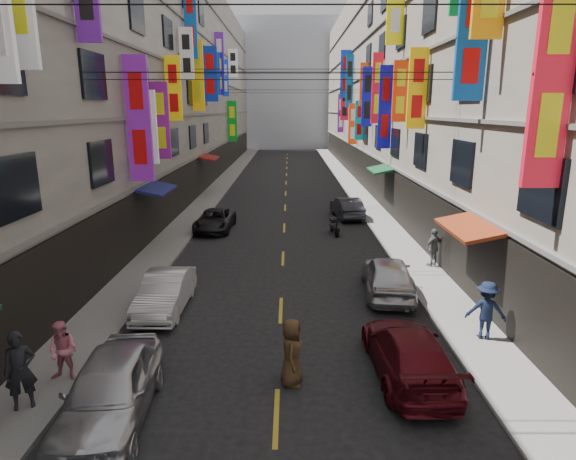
{
  "coord_description": "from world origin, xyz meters",
  "views": [
    {
      "loc": [
        0.29,
        2.42,
        6.8
      ],
      "look_at": [
        0.27,
        11.31,
        4.56
      ],
      "focal_mm": 30.0,
      "sensor_mm": 36.0,
      "label": 1
    }
  ],
  "objects_px": {
    "pedestrian_lnear": "(20,370)",
    "car_left_far": "(215,220)",
    "car_left_near": "(110,390)",
    "pedestrian_rfar": "(434,247)",
    "car_right_near": "(409,353)",
    "pedestrian_lfar": "(63,351)",
    "car_left_mid": "(165,292)",
    "car_right_far": "(347,208)",
    "pedestrian_crossing": "(292,352)",
    "car_right_mid": "(388,276)",
    "pedestrian_rnear": "(486,310)",
    "scooter_far_right": "(334,226)"
  },
  "relations": [
    {
      "from": "car_left_mid",
      "to": "car_right_mid",
      "type": "distance_m",
      "value": 8.14
    },
    {
      "from": "car_right_far",
      "to": "pedestrian_lnear",
      "type": "height_order",
      "value": "pedestrian_lnear"
    },
    {
      "from": "car_left_far",
      "to": "pedestrian_rnear",
      "type": "height_order",
      "value": "pedestrian_rnear"
    },
    {
      "from": "scooter_far_right",
      "to": "pedestrian_rfar",
      "type": "distance_m",
      "value": 7.07
    },
    {
      "from": "car_left_near",
      "to": "car_right_mid",
      "type": "height_order",
      "value": "car_left_near"
    },
    {
      "from": "car_left_near",
      "to": "pedestrian_rnear",
      "type": "xyz_separation_m",
      "value": [
        9.85,
        3.78,
        0.26
      ]
    },
    {
      "from": "car_left_near",
      "to": "pedestrian_rfar",
      "type": "xyz_separation_m",
      "value": [
        10.3,
        10.66,
        0.21
      ]
    },
    {
      "from": "car_right_near",
      "to": "pedestrian_lfar",
      "type": "relative_size",
      "value": 2.91
    },
    {
      "from": "pedestrian_lnear",
      "to": "pedestrian_crossing",
      "type": "relative_size",
      "value": 1.05
    },
    {
      "from": "pedestrian_lfar",
      "to": "car_left_far",
      "type": "bearing_deg",
      "value": 90.67
    },
    {
      "from": "pedestrian_lfar",
      "to": "pedestrian_rnear",
      "type": "height_order",
      "value": "pedestrian_rnear"
    },
    {
      "from": "car_right_near",
      "to": "pedestrian_rfar",
      "type": "xyz_separation_m",
      "value": [
        3.2,
        8.8,
        0.3
      ]
    },
    {
      "from": "car_left_mid",
      "to": "pedestrian_lnear",
      "type": "height_order",
      "value": "pedestrian_lnear"
    },
    {
      "from": "car_left_mid",
      "to": "pedestrian_rfar",
      "type": "height_order",
      "value": "pedestrian_rfar"
    },
    {
      "from": "pedestrian_crossing",
      "to": "pedestrian_lfar",
      "type": "bearing_deg",
      "value": 94.43
    },
    {
      "from": "scooter_far_right",
      "to": "pedestrian_crossing",
      "type": "distance_m",
      "value": 15.39
    },
    {
      "from": "car_left_far",
      "to": "pedestrian_rfar",
      "type": "height_order",
      "value": "pedestrian_rfar"
    },
    {
      "from": "car_right_mid",
      "to": "pedestrian_crossing",
      "type": "height_order",
      "value": "pedestrian_crossing"
    },
    {
      "from": "pedestrian_lfar",
      "to": "car_right_near",
      "type": "bearing_deg",
      "value": 8.15
    },
    {
      "from": "scooter_far_right",
      "to": "pedestrian_lnear",
      "type": "xyz_separation_m",
      "value": [
        -8.64,
        -16.34,
        0.61
      ]
    },
    {
      "from": "car_right_near",
      "to": "pedestrian_rnear",
      "type": "xyz_separation_m",
      "value": [
        2.75,
        1.92,
        0.35
      ]
    },
    {
      "from": "car_right_mid",
      "to": "pedestrian_crossing",
      "type": "xyz_separation_m",
      "value": [
        -3.65,
        -6.15,
        0.14
      ]
    },
    {
      "from": "pedestrian_lfar",
      "to": "pedestrian_rnear",
      "type": "xyz_separation_m",
      "value": [
        11.55,
        2.3,
        0.11
      ]
    },
    {
      "from": "car_right_near",
      "to": "pedestrian_lfar",
      "type": "distance_m",
      "value": 8.81
    },
    {
      "from": "scooter_far_right",
      "to": "car_right_near",
      "type": "xyz_separation_m",
      "value": [
        0.58,
        -14.76,
        0.22
      ]
    },
    {
      "from": "car_left_mid",
      "to": "car_right_far",
      "type": "height_order",
      "value": "car_right_far"
    },
    {
      "from": "car_left_mid",
      "to": "pedestrian_crossing",
      "type": "height_order",
      "value": "pedestrian_crossing"
    },
    {
      "from": "car_right_near",
      "to": "pedestrian_lnear",
      "type": "distance_m",
      "value": 9.36
    },
    {
      "from": "car_right_near",
      "to": "car_right_far",
      "type": "relative_size",
      "value": 1.11
    },
    {
      "from": "car_left_mid",
      "to": "car_right_mid",
      "type": "height_order",
      "value": "car_right_mid"
    },
    {
      "from": "pedestrian_crossing",
      "to": "car_left_near",
      "type": "bearing_deg",
      "value": 114.37
    },
    {
      "from": "pedestrian_rfar",
      "to": "car_left_near",
      "type": "bearing_deg",
      "value": 12.84
    },
    {
      "from": "scooter_far_right",
      "to": "pedestrian_rnear",
      "type": "height_order",
      "value": "pedestrian_rnear"
    },
    {
      "from": "car_left_far",
      "to": "pedestrian_rnear",
      "type": "xyz_separation_m",
      "value": [
        10.15,
        -13.75,
        0.42
      ]
    },
    {
      "from": "pedestrian_crossing",
      "to": "car_left_mid",
      "type": "bearing_deg",
      "value": 47.97
    },
    {
      "from": "car_left_far",
      "to": "pedestrian_rfar",
      "type": "xyz_separation_m",
      "value": [
        10.6,
        -6.87,
        0.36
      ]
    },
    {
      "from": "car_left_near",
      "to": "pedestrian_crossing",
      "type": "relative_size",
      "value": 2.48
    },
    {
      "from": "car_left_mid",
      "to": "pedestrian_lfar",
      "type": "distance_m",
      "value": 4.82
    },
    {
      "from": "scooter_far_right",
      "to": "pedestrian_lfar",
      "type": "bearing_deg",
      "value": 54.22
    },
    {
      "from": "scooter_far_right",
      "to": "pedestrian_lnear",
      "type": "distance_m",
      "value": 18.49
    },
    {
      "from": "pedestrian_lfar",
      "to": "pedestrian_rfar",
      "type": "relative_size",
      "value": 0.93
    },
    {
      "from": "car_left_far",
      "to": "car_right_near",
      "type": "distance_m",
      "value": 17.33
    },
    {
      "from": "car_right_mid",
      "to": "pedestrian_lnear",
      "type": "height_order",
      "value": "pedestrian_lnear"
    },
    {
      "from": "pedestrian_lnear",
      "to": "pedestrian_lfar",
      "type": "xyz_separation_m",
      "value": [
        0.41,
        1.19,
        -0.15
      ]
    },
    {
      "from": "car_right_mid",
      "to": "pedestrian_rfar",
      "type": "height_order",
      "value": "pedestrian_rfar"
    },
    {
      "from": "pedestrian_rnear",
      "to": "car_right_far",
      "type": "bearing_deg",
      "value": -67.39
    },
    {
      "from": "pedestrian_lnear",
      "to": "car_left_far",
      "type": "bearing_deg",
      "value": 56.9
    },
    {
      "from": "pedestrian_lnear",
      "to": "car_left_near",
      "type": "bearing_deg",
      "value": -34.74
    },
    {
      "from": "car_right_far",
      "to": "pedestrian_crossing",
      "type": "bearing_deg",
      "value": 72.3
    },
    {
      "from": "pedestrian_lfar",
      "to": "pedestrian_rfar",
      "type": "xyz_separation_m",
      "value": [
        12.0,
        9.18,
        0.06
      ]
    }
  ]
}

